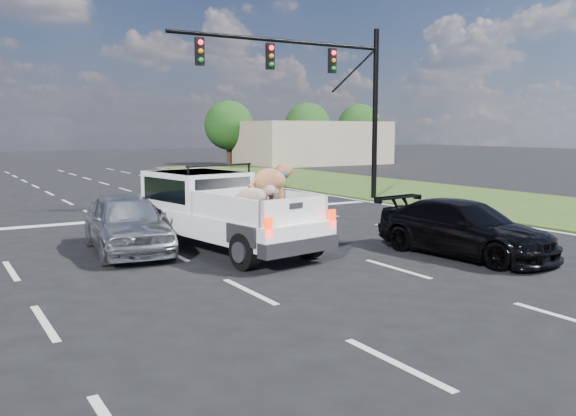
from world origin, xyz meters
name	(u,v)px	position (x,y,z in m)	size (l,w,h in m)	color
ground	(329,279)	(0.00, 0.00, 0.00)	(160.00, 160.00, 0.00)	black
road_markings	(198,232)	(0.00, 6.56, 0.01)	(17.75, 60.00, 0.01)	silver
grass_shoulder_right	(516,204)	(13.00, 6.00, 0.03)	(8.00, 60.00, 0.06)	#294816
traffic_signal	(328,83)	(7.20, 10.50, 4.73)	(9.11, 0.31, 7.00)	black
building_right	(313,143)	(22.00, 34.00, 1.80)	(12.00, 7.00, 3.60)	tan
tree_far_d	(229,125)	(16.00, 38.00, 3.29)	(4.20, 4.20, 5.40)	#332114
tree_far_e	(308,126)	(24.00, 38.00, 3.29)	(4.20, 4.20, 5.40)	#332114
tree_far_f	(359,126)	(30.00, 38.00, 3.29)	(4.20, 4.20, 5.40)	#332114
pickup_truck	(222,209)	(-0.48, 3.87, 0.99)	(2.89, 5.82, 2.09)	black
silver_sedan	(127,223)	(-2.58, 4.73, 0.71)	(1.68, 4.17, 1.42)	#B4B6BC
black_coupe	(465,228)	(4.01, 0.26, 0.64)	(1.79, 4.41, 1.28)	black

